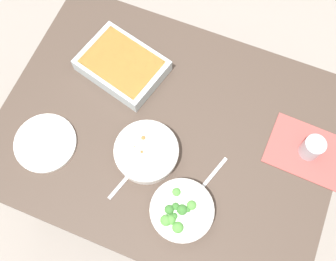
{
  "coord_description": "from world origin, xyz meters",
  "views": [
    {
      "loc": [
        -0.19,
        0.48,
        2.09
      ],
      "look_at": [
        0.0,
        0.0,
        0.74
      ],
      "focal_mm": 43.34,
      "sensor_mm": 36.0,
      "label": 1
    }
  ],
  "objects": [
    {
      "name": "drink_cup",
      "position": [
        -0.49,
        -0.11,
        0.78
      ],
      "size": [
        0.07,
        0.07,
        0.08
      ],
      "color": "#B2BCC6",
      "rests_on": "dining_table"
    },
    {
      "name": "baking_dish",
      "position": [
        0.25,
        -0.17,
        0.77
      ],
      "size": [
        0.35,
        0.29,
        0.06
      ],
      "color": "silver",
      "rests_on": "dining_table"
    },
    {
      "name": "broccoli_bowl",
      "position": [
        -0.15,
        0.25,
        0.77
      ],
      "size": [
        0.21,
        0.21,
        0.07
      ],
      "color": "white",
      "rests_on": "dining_table"
    },
    {
      "name": "stew_bowl",
      "position": [
        0.03,
        0.11,
        0.77
      ],
      "size": [
        0.22,
        0.22,
        0.06
      ],
      "color": "white",
      "rests_on": "dining_table"
    },
    {
      "name": "dining_table",
      "position": [
        0.0,
        0.0,
        0.65
      ],
      "size": [
        1.2,
        0.9,
        0.74
      ],
      "color": "#4C3D33",
      "rests_on": "ground_plane"
    },
    {
      "name": "ground_plane",
      "position": [
        0.0,
        0.0,
        0.0
      ],
      "size": [
        6.0,
        6.0,
        0.0
      ],
      "primitive_type": "plane",
      "color": "#9E9389"
    },
    {
      "name": "spoon_by_broccoli",
      "position": [
        -0.19,
        0.13,
        0.74
      ],
      "size": [
        0.07,
        0.17,
        0.01
      ],
      "color": "silver",
      "rests_on": "dining_table"
    },
    {
      "name": "side_plate",
      "position": [
        0.38,
        0.21,
        0.75
      ],
      "size": [
        0.22,
        0.22,
        0.01
      ],
      "primitive_type": "cylinder",
      "color": "white",
      "rests_on": "dining_table"
    },
    {
      "name": "placemat",
      "position": [
        -0.49,
        -0.11,
        0.74
      ],
      "size": [
        0.29,
        0.21,
        0.0
      ],
      "primitive_type": "cube",
      "rotation": [
        0.0,
        0.0,
        -0.04
      ],
      "color": "#B24C47",
      "rests_on": "dining_table"
    },
    {
      "name": "spoon_by_stew",
      "position": [
        0.06,
        0.19,
        0.74
      ],
      "size": [
        0.07,
        0.17,
        0.01
      ],
      "color": "silver",
      "rests_on": "dining_table"
    }
  ]
}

